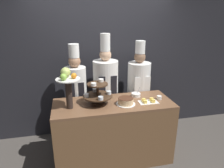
{
  "coord_description": "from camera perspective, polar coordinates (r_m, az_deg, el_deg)",
  "views": [
    {
      "loc": [
        -0.58,
        -2.22,
        2.13
      ],
      "look_at": [
        0.0,
        0.44,
        1.2
      ],
      "focal_mm": 32.0,
      "sensor_mm": 36.0,
      "label": 1
    }
  ],
  "objects": [
    {
      "name": "fruit_pedestal",
      "position": [
        2.66,
        -12.59,
        0.4
      ],
      "size": [
        0.32,
        0.32,
        0.55
      ],
      "color": "#2D231E",
      "rests_on": "buffet_counter"
    },
    {
      "name": "chef_center_right",
      "position": [
        3.52,
        7.57,
        -0.84
      ],
      "size": [
        0.39,
        0.39,
        1.75
      ],
      "color": "#28282D",
      "rests_on": "ground_plane"
    },
    {
      "name": "tiered_stand",
      "position": [
        2.79,
        -4.11,
        -2.55
      ],
      "size": [
        0.42,
        0.42,
        0.34
      ],
      "color": "#3D2819",
      "rests_on": "buffet_counter"
    },
    {
      "name": "cake_round",
      "position": [
        2.82,
        3.94,
        -4.94
      ],
      "size": [
        0.27,
        0.27,
        0.09
      ],
      "color": "white",
      "rests_on": "buffet_counter"
    },
    {
      "name": "cake_square_tray",
      "position": [
        2.93,
        10.34,
        -4.85
      ],
      "size": [
        0.27,
        0.16,
        0.05
      ],
      "color": "white",
      "rests_on": "buffet_counter"
    },
    {
      "name": "serving_bowl_far",
      "position": [
        3.11,
        6.85,
        -3.07
      ],
      "size": [
        0.14,
        0.14,
        0.15
      ],
      "color": "white",
      "rests_on": "buffet_counter"
    },
    {
      "name": "cup_white",
      "position": [
        3.06,
        13.32,
        -3.79
      ],
      "size": [
        0.07,
        0.07,
        0.05
      ],
      "color": "white",
      "rests_on": "buffet_counter"
    },
    {
      "name": "chef_center_left",
      "position": [
        3.36,
        -1.8,
        -0.93
      ],
      "size": [
        0.41,
        0.41,
        1.88
      ],
      "color": "#38332D",
      "rests_on": "ground_plane"
    },
    {
      "name": "chef_left",
      "position": [
        3.33,
        -10.16,
        -2.18
      ],
      "size": [
        0.34,
        0.34,
        1.73
      ],
      "color": "black",
      "rests_on": "ground_plane"
    },
    {
      "name": "buffet_counter",
      "position": [
        3.1,
        0.41,
        -13.36
      ],
      "size": [
        1.71,
        0.67,
        0.95
      ],
      "color": "brown",
      "rests_on": "ground_plane"
    },
    {
      "name": "wall_back",
      "position": [
        3.62,
        -2.87,
        7.23
      ],
      "size": [
        10.0,
        0.06,
        2.8
      ],
      "color": "#232328",
      "rests_on": "ground_plane"
    }
  ]
}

